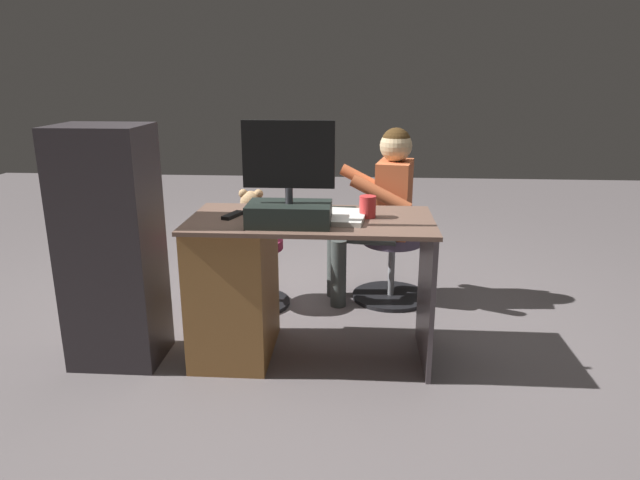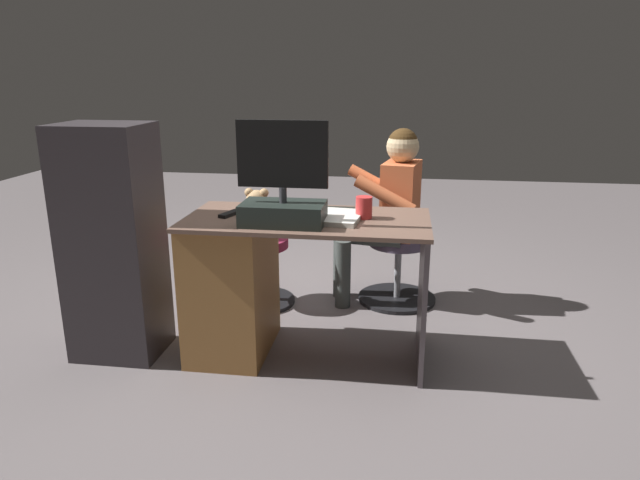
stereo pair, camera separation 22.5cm
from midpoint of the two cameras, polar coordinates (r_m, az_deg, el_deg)
name	(u,v)px [view 2 (the right image)]	position (r m, az deg, el deg)	size (l,w,h in m)	color
ground_plane	(316,328)	(3.38, 1.57, -8.85)	(10.00, 10.00, 0.00)	#675F60
desk	(247,281)	(2.99, -5.15, -4.15)	(1.22, 0.60, 0.75)	brown
monitor	(283,198)	(2.69, -1.32, 4.24)	(0.43, 0.24, 0.49)	#1F2824
keyboard	(313,210)	(2.95, 1.52, 2.96)	(0.42, 0.14, 0.02)	black
computer_mouse	(254,208)	(2.97, -4.49, 3.17)	(0.06, 0.10, 0.04)	#2A2B25
cup	(364,207)	(2.83, 6.70, 3.23)	(0.08, 0.08, 0.11)	red
tv_remote	(230,214)	(2.90, -6.77, 2.62)	(0.04, 0.15, 0.02)	black
notebook_binder	(338,217)	(2.81, 4.11, 2.27)	(0.22, 0.30, 0.02)	silver
office_chair_teddy	(259,265)	(3.66, -4.39, -2.51)	(0.45, 0.45, 0.44)	black
teddy_bear	(258,216)	(3.58, -4.46, 2.39)	(0.23, 0.23, 0.32)	tan
visitor_chair	(398,266)	(3.74, 9.52, -2.58)	(0.51, 0.51, 0.44)	black
person	(388,202)	(3.61, 8.59, 3.81)	(0.55, 0.53, 1.12)	#CE6338
equipment_rack	(113,243)	(3.06, -18.05, -0.34)	(0.44, 0.36, 1.21)	#312C2F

